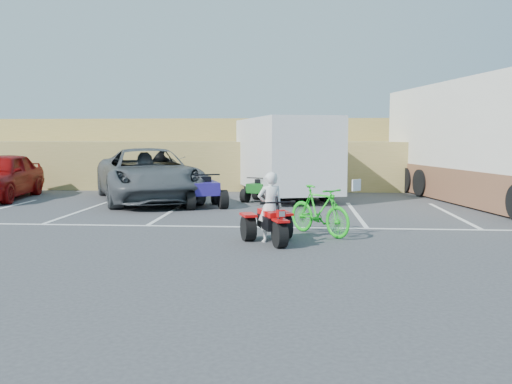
# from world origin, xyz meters

# --- Properties ---
(ground) EXTENTS (100.00, 100.00, 0.00)m
(ground) POSITION_xyz_m (0.00, 0.00, 0.00)
(ground) COLOR #39393C
(ground) RESTS_ON ground
(parking_stripes) EXTENTS (28.00, 5.16, 0.01)m
(parking_stripes) POSITION_xyz_m (0.87, 4.07, 0.00)
(parking_stripes) COLOR white
(parking_stripes) RESTS_ON ground
(grass_embankment) EXTENTS (40.00, 8.50, 3.10)m
(grass_embankment) POSITION_xyz_m (0.00, 15.48, 1.42)
(grass_embankment) COLOR #9C8B46
(grass_embankment) RESTS_ON ground
(red_trike_atv) EXTENTS (1.50, 1.71, 0.93)m
(red_trike_atv) POSITION_xyz_m (0.50, 0.43, 0.00)
(red_trike_atv) COLOR #BF0B0A
(red_trike_atv) RESTS_ON ground
(rider) EXTENTS (0.63, 0.52, 1.47)m
(rider) POSITION_xyz_m (0.45, 0.57, 0.74)
(rider) COLOR white
(rider) RESTS_ON ground
(green_dirt_bike) EXTENTS (1.62, 1.74, 1.12)m
(green_dirt_bike) POSITION_xyz_m (1.51, 1.45, 0.56)
(green_dirt_bike) COLOR #14BF19
(green_dirt_bike) RESTS_ON ground
(grey_pickup) EXTENTS (5.42, 7.18, 1.81)m
(grey_pickup) POSITION_xyz_m (-4.14, 7.64, 0.91)
(grey_pickup) COLOR #474B4F
(grey_pickup) RESTS_ON ground
(cargo_trailer) EXTENTS (4.12, 6.61, 2.88)m
(cargo_trailer) POSITION_xyz_m (0.53, 9.25, 1.56)
(cargo_trailer) COLOR silver
(cargo_trailer) RESTS_ON ground
(rv_motorhome) EXTENTS (4.98, 11.46, 4.00)m
(rv_motorhome) POSITION_xyz_m (7.39, 7.90, 1.74)
(rv_motorhome) COLOR silver
(rv_motorhome) RESTS_ON ground
(quad_atv_blue) EXTENTS (1.75, 2.01, 1.10)m
(quad_atv_blue) POSITION_xyz_m (-1.92, 6.09, 0.00)
(quad_atv_blue) COLOR navy
(quad_atv_blue) RESTS_ON ground
(quad_atv_green) EXTENTS (1.42, 1.61, 0.87)m
(quad_atv_green) POSITION_xyz_m (-0.20, 7.70, 0.00)
(quad_atv_green) COLOR #145B1A
(quad_atv_green) RESTS_ON ground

